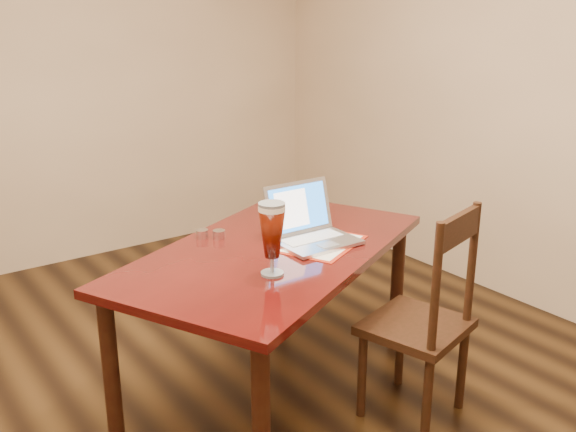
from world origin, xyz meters
TOP-DOWN VIEW (x-y plane):
  - room_shell at (0.00, 0.00)m, footprint 4.51×5.01m
  - dining_table at (0.41, 0.20)m, footprint 1.79×1.45m
  - dining_chair at (0.82, -0.35)m, footprint 0.51×0.50m

SIDE VIEW (x-z plane):
  - dining_chair at x=0.82m, z-range -0.03..0.97m
  - dining_table at x=0.41m, z-range 0.14..1.18m
  - room_shell at x=0.00m, z-range 0.41..3.11m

